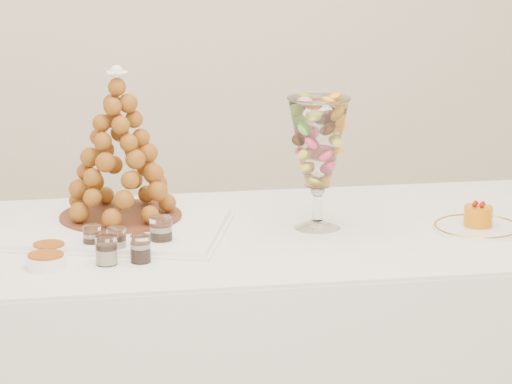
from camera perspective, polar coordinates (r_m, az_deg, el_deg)
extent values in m
cube|color=white|center=(3.33, 0.11, -8.68)|extent=(2.15, 0.88, 0.80)
cube|color=white|center=(3.19, 0.11, -1.98)|extent=(2.14, 0.87, 0.01)
cube|color=white|center=(3.21, -6.63, -1.73)|extent=(0.65, 0.55, 0.02)
cylinder|color=white|center=(3.23, 2.90, -1.51)|extent=(0.12, 0.12, 0.02)
cylinder|color=white|center=(3.22, 2.91, -0.61)|extent=(0.03, 0.03, 0.09)
sphere|color=white|center=(3.21, 2.92, 0.12)|extent=(0.04, 0.04, 0.04)
cylinder|color=white|center=(3.26, 10.36, -1.68)|extent=(0.24, 0.24, 0.01)
cylinder|color=white|center=(3.06, -7.72, -2.15)|extent=(0.05, 0.05, 0.06)
cylinder|color=white|center=(3.02, -6.58, -2.31)|extent=(0.06, 0.06, 0.07)
cylinder|color=white|center=(3.06, -4.49, -1.89)|extent=(0.07, 0.07, 0.08)
cylinder|color=white|center=(2.94, -7.05, -2.74)|extent=(0.06, 0.06, 0.07)
cylinder|color=white|center=(2.95, -5.46, -2.68)|extent=(0.05, 0.05, 0.07)
cylinder|color=white|center=(3.04, -9.72, -2.73)|extent=(0.09, 0.09, 0.03)
cylinder|color=white|center=(2.95, -9.85, -3.25)|extent=(0.10, 0.10, 0.03)
cylinder|color=brown|center=(3.28, -6.38, -1.12)|extent=(0.33, 0.33, 0.01)
cone|color=brown|center=(3.23, -6.48, 2.30)|extent=(0.30, 0.30, 0.40)
sphere|color=white|center=(3.20, -6.58, 5.57)|extent=(0.04, 0.04, 0.04)
cylinder|color=orange|center=(3.25, 10.41, -1.13)|extent=(0.08, 0.08, 0.05)
sphere|color=#910D05|center=(3.25, 10.62, -0.54)|extent=(0.01, 0.01, 0.01)
sphere|color=#910D05|center=(3.26, 10.30, -0.51)|extent=(0.01, 0.01, 0.01)
sphere|color=#910D05|center=(3.24, 10.25, -0.59)|extent=(0.01, 0.01, 0.01)
sphere|color=#910D05|center=(3.24, 10.57, -0.62)|extent=(0.01, 0.01, 0.01)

